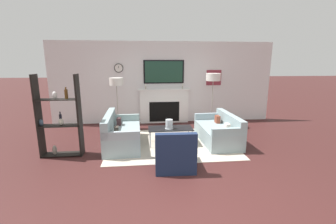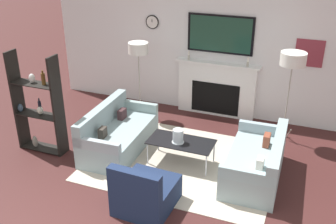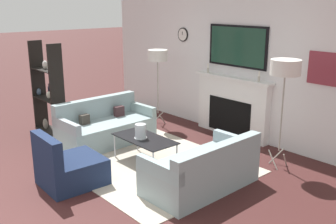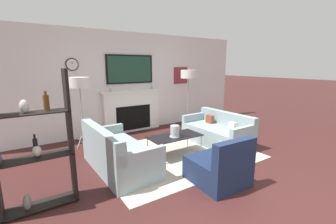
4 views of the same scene
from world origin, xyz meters
name	(u,v)px [view 3 (image 3 of 4)]	position (x,y,z in m)	size (l,w,h in m)	color
fireplace_wall	(237,73)	(0.00, 4.82, 1.22)	(7.46, 0.28, 2.70)	white
area_rug	(147,162)	(0.00, 2.65, 0.01)	(3.09, 2.40, 0.01)	#C0B29F
couch_left	(105,128)	(-1.24, 2.65, 0.28)	(0.88, 1.74, 0.80)	#8DA2A5
couch_right	(203,171)	(1.24, 2.65, 0.27)	(0.85, 1.64, 0.73)	#8DA2A5
armchair	(69,168)	(-0.09, 1.31, 0.25)	(0.78, 0.85, 0.79)	#1A2745
coffee_table	(145,140)	(-0.02, 2.61, 0.39)	(1.10, 0.55, 0.42)	black
hurricane_candle	(141,132)	(-0.06, 2.57, 0.52)	(0.21, 0.21, 0.23)	silver
floor_lamp_left	(158,57)	(-1.48, 4.10, 1.44)	(0.40, 0.40, 1.58)	#9E998E
floor_lamp_right	(285,69)	(1.48, 4.10, 1.56)	(0.45, 0.45, 1.70)	#9E998E
shelf_unit	(48,91)	(-2.49, 2.15, 0.84)	(0.88, 0.28, 1.79)	black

